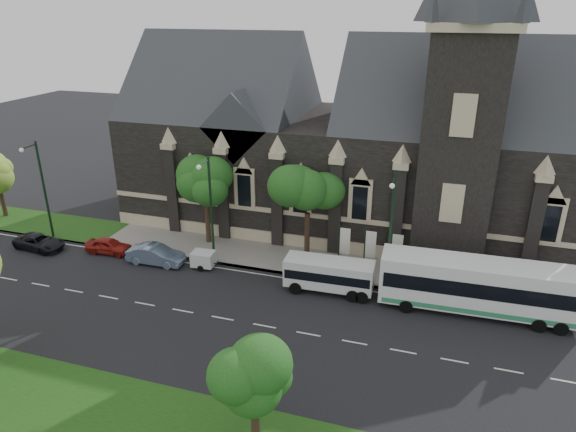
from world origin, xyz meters
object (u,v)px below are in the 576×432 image
at_px(tree_park_east, 259,367).
at_px(tree_walk_right, 311,191).
at_px(banner_flag_left, 343,244).
at_px(car_far_red, 109,246).
at_px(street_lamp_mid, 210,205).
at_px(box_trailer, 203,259).
at_px(banner_flag_right, 395,250).
at_px(street_lamp_far, 42,185).
at_px(car_far_black, 39,242).
at_px(tree_walk_left, 208,181).
at_px(tour_coach, 478,286).
at_px(sedan, 156,255).
at_px(shuttle_bus, 329,274).
at_px(banner_flag_center, 368,247).
at_px(street_lamp_near, 391,226).

relative_size(tree_park_east, tree_walk_right, 0.81).
xyz_separation_m(tree_walk_right, banner_flag_left, (3.08, -1.71, -3.43)).
bearing_deg(tree_park_east, car_far_red, 141.42).
relative_size(street_lamp_mid, box_trailer, 3.46).
bearing_deg(banner_flag_right, street_lamp_far, -176.40).
height_order(street_lamp_mid, box_trailer, street_lamp_mid).
xyz_separation_m(tree_park_east, tree_walk_right, (-2.96, 20.04, 1.20)).
relative_size(street_lamp_far, banner_flag_right, 2.25).
relative_size(box_trailer, car_far_black, 0.57).
height_order(street_lamp_far, box_trailer, street_lamp_far).
relative_size(tree_walk_left, street_lamp_far, 0.85).
bearing_deg(tour_coach, box_trailer, 177.47).
distance_m(tree_walk_right, banner_flag_right, 8.05).
relative_size(tree_park_east, sedan, 1.33).
relative_size(street_lamp_mid, car_far_black, 1.96).
distance_m(tree_park_east, shuttle_bus, 15.29).
xyz_separation_m(banner_flag_left, box_trailer, (-10.71, -2.80, -1.61)).
relative_size(tree_walk_left, tour_coach, 0.59).
bearing_deg(tree_walk_left, tree_park_east, -59.13).
distance_m(banner_flag_left, banner_flag_center, 2.00).
bearing_deg(sedan, tree_walk_right, -68.37).
relative_size(tour_coach, sedan, 2.75).
distance_m(box_trailer, sedan, 4.05).
distance_m(street_lamp_far, car_far_red, 8.10).
xyz_separation_m(box_trailer, car_far_red, (-8.87, -0.00, -0.10)).
xyz_separation_m(street_lamp_near, tour_coach, (6.21, -1.16, -3.06)).
bearing_deg(street_lamp_mid, tree_walk_left, 116.47).
bearing_deg(banner_flag_center, car_far_black, -172.00).
bearing_deg(banner_flag_center, tree_walk_right, 161.36).
bearing_deg(tour_coach, sedan, 178.75).
relative_size(sedan, car_far_black, 1.03).
height_order(banner_flag_left, banner_flag_center, same).
relative_size(tree_walk_right, banner_flag_left, 1.95).
height_order(tree_park_east, banner_flag_right, tree_park_east).
bearing_deg(box_trailer, banner_flag_left, 10.89).
bearing_deg(box_trailer, banner_flag_center, 8.66).
relative_size(street_lamp_far, banner_flag_center, 2.25).
xyz_separation_m(street_lamp_mid, shuttle_bus, (10.03, -1.46, -3.66)).
bearing_deg(box_trailer, banner_flag_right, 7.01).
height_order(street_lamp_near, banner_flag_right, street_lamp_near).
relative_size(tree_walk_right, shuttle_bus, 1.20).
bearing_deg(banner_flag_center, street_lamp_mid, -171.18).
xyz_separation_m(street_lamp_near, banner_flag_right, (0.29, 1.91, -2.73)).
height_order(street_lamp_near, sedan, street_lamp_near).
xyz_separation_m(tree_walk_left, street_lamp_near, (15.80, -3.61, -0.62)).
height_order(banner_flag_left, car_far_black, banner_flag_left).
distance_m(tree_park_east, box_trailer, 19.19).
relative_size(street_lamp_near, car_far_red, 2.27).
height_order(box_trailer, car_far_red, box_trailer).
bearing_deg(street_lamp_mid, tree_park_east, -58.21).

